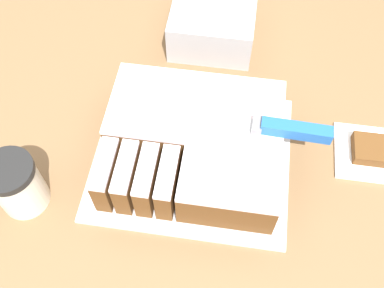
% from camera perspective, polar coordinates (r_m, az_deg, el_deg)
% --- Properties ---
extents(countertop, '(1.40, 1.10, 0.90)m').
position_cam_1_polar(countertop, '(1.21, -3.51, -13.07)').
color(countertop, brown).
rests_on(countertop, ground_plane).
extents(cake_board, '(0.34, 0.30, 0.01)m').
position_cam_1_polar(cake_board, '(0.79, -0.00, -1.69)').
color(cake_board, silver).
rests_on(cake_board, countertop).
extents(cake, '(0.29, 0.25, 0.08)m').
position_cam_1_polar(cake, '(0.76, 0.36, 0.19)').
color(cake, brown).
rests_on(cake, cake_board).
extents(knife, '(0.32, 0.04, 0.02)m').
position_cam_1_polar(knife, '(0.73, 9.92, 2.10)').
color(knife, silver).
rests_on(knife, cake).
extents(coffee_cup, '(0.08, 0.08, 0.10)m').
position_cam_1_polar(coffee_cup, '(0.76, -21.34, -4.82)').
color(coffee_cup, beige).
rests_on(coffee_cup, countertop).
extents(paper_napkin, '(0.11, 0.11, 0.01)m').
position_cam_1_polar(paper_napkin, '(0.86, 21.37, -1.09)').
color(paper_napkin, white).
rests_on(paper_napkin, countertop).
extents(brownie, '(0.06, 0.06, 0.02)m').
position_cam_1_polar(brownie, '(0.85, 21.64, -0.63)').
color(brownie, brown).
rests_on(brownie, paper_napkin).
extents(storage_box, '(0.17, 0.17, 0.08)m').
position_cam_1_polar(storage_box, '(0.95, 2.72, 15.31)').
color(storage_box, '#B2B2B7').
rests_on(storage_box, countertop).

